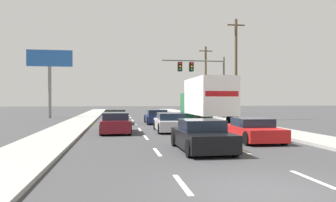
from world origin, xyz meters
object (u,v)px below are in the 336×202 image
at_px(box_truck, 206,99).
at_px(utility_pole_mid, 236,68).
at_px(car_silver, 171,123).
at_px(car_navy, 156,117).
at_px(car_black, 202,137).
at_px(car_yellow, 115,117).
at_px(roadside_billboard, 50,68).
at_px(utility_pole_far, 206,80).
at_px(car_maroon, 116,123).
at_px(car_red, 253,130).
at_px(traffic_signal_mast, 199,72).

height_order(box_truck, utility_pole_mid, utility_pole_mid).
bearing_deg(car_silver, car_navy, 90.56).
xyz_separation_m(car_black, box_truck, (3.39, 11.83, 1.50)).
relative_size(car_yellow, car_silver, 0.96).
distance_m(car_navy, car_silver, 7.08).
distance_m(car_yellow, roadside_billboard, 13.24).
height_order(car_black, utility_pole_mid, utility_pole_mid).
distance_m(car_navy, car_black, 15.21).
distance_m(car_black, utility_pole_far, 32.31).
bearing_deg(utility_pole_mid, utility_pole_far, 90.03).
relative_size(car_maroon, utility_pole_far, 0.44).
bearing_deg(car_navy, box_truck, -44.75).
bearing_deg(utility_pole_mid, box_truck, -124.73).
height_order(car_maroon, car_silver, car_maroon).
bearing_deg(box_truck, car_black, -106.00).
bearing_deg(car_maroon, car_red, -36.87).
relative_size(car_navy, roadside_billboard, 0.54).
bearing_deg(car_silver, utility_pole_mid, 52.68).
bearing_deg(car_silver, box_truck, 47.97).
bearing_deg(car_black, traffic_signal_mast, 76.33).
distance_m(car_maroon, utility_pole_mid, 17.33).
distance_m(car_black, box_truck, 12.40).
bearing_deg(car_yellow, box_truck, -28.67).
bearing_deg(traffic_signal_mast, utility_pole_mid, -27.56).
relative_size(car_silver, utility_pole_far, 0.47).
distance_m(car_maroon, car_navy, 8.26).
bearing_deg(car_silver, traffic_signal_mast, 68.63).
bearing_deg(car_yellow, roadside_billboard, 125.94).
height_order(utility_pole_mid, roadside_billboard, utility_pole_mid).
height_order(box_truck, traffic_signal_mast, traffic_signal_mast).
xyz_separation_m(car_red, utility_pole_mid, (5.30, 16.63, 4.70)).
bearing_deg(car_navy, traffic_signal_mast, 48.85).
relative_size(car_black, roadside_billboard, 0.54).
distance_m(car_maroon, box_truck, 8.12).
distance_m(car_yellow, car_red, 14.58).
relative_size(car_yellow, roadside_billboard, 0.55).
height_order(car_silver, car_red, car_silver).
height_order(car_navy, roadside_billboard, roadside_billboard).
height_order(car_yellow, box_truck, box_truck).
bearing_deg(traffic_signal_mast, car_red, -95.76).
bearing_deg(utility_pole_far, car_black, -105.50).
bearing_deg(car_navy, car_black, -89.96).
xyz_separation_m(car_yellow, car_red, (6.75, -12.93, -0.04)).
height_order(car_yellow, car_maroon, car_maroon).
distance_m(utility_pole_mid, utility_pole_far, 11.59).
bearing_deg(utility_pole_far, car_silver, -110.50).
bearing_deg(car_maroon, car_black, -65.95).
xyz_separation_m(car_maroon, car_black, (3.43, -7.69, -0.02)).
bearing_deg(roadside_billboard, car_navy, -44.04).
relative_size(car_red, utility_pole_far, 0.46).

